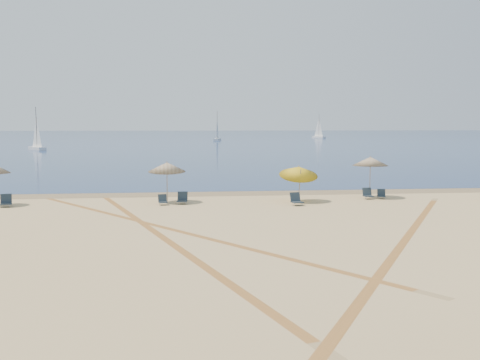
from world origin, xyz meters
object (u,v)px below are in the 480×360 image
object	(u,v)px
chair_6	(296,200)
sailboat_2	(319,131)
chair_5	(182,199)
chair_8	(381,195)
sailboat_0	(37,137)
umbrella_4	(370,161)
sailboat_1	(217,132)
umbrella_2	(167,167)
chair_3	(6,201)
umbrella_3	(299,171)
chair_7	(368,194)
chair_4	(163,200)

from	to	relation	value
chair_6	sailboat_2	xyz separation A→B (m)	(42.03, 157.28, 2.20)
chair_5	chair_8	bearing A→B (deg)	10.66
chair_8	sailboat_0	distance (m)	81.94
umbrella_4	sailboat_1	world-z (taller)	sailboat_1
chair_5	chair_8	world-z (taller)	chair_5
umbrella_2	sailboat_1	bearing A→B (deg)	84.50
chair_3	umbrella_2	bearing A→B (deg)	-8.80
umbrella_2	umbrella_3	size ratio (longest dim) A/B	1.01
umbrella_2	chair_7	size ratio (longest dim) A/B	3.64
umbrella_4	chair_7	xyz separation A→B (m)	(-0.36, -0.65, -2.02)
chair_8	sailboat_2	world-z (taller)	sailboat_2
chair_8	sailboat_1	distance (m)	129.58
umbrella_4	chair_3	xyz separation A→B (m)	(-21.92, -1.68, -2.00)
umbrella_2	chair_5	xyz separation A→B (m)	(0.89, -0.80, -1.82)
umbrella_2	sailboat_2	xyz separation A→B (m)	(49.47, 155.22, 0.39)
umbrella_2	umbrella_4	size ratio (longest dim) A/B	0.94
sailboat_0	sailboat_1	world-z (taller)	sailboat_1
chair_6	chair_5	bearing A→B (deg)	156.64
umbrella_3	chair_6	xyz separation A→B (m)	(-0.45, -1.44, -1.54)
umbrella_4	chair_8	bearing A→B (deg)	-54.00
chair_4	chair_7	distance (m)	12.81
umbrella_2	chair_4	distance (m)	2.13
chair_5	sailboat_2	xyz separation A→B (m)	(48.58, 156.02, 2.21)
sailboat_0	chair_6	bearing A→B (deg)	-101.60
umbrella_3	chair_3	distance (m)	17.02
umbrella_3	chair_4	bearing A→B (deg)	-177.28
chair_8	chair_4	bearing A→B (deg)	-158.90
sailboat_0	sailboat_1	bearing A→B (deg)	21.82
chair_4	sailboat_0	bearing A→B (deg)	98.05
umbrella_2	sailboat_1	size ratio (longest dim) A/B	0.29
sailboat_1	sailboat_2	distance (m)	44.95
sailboat_0	umbrella_3	bearing A→B (deg)	-100.90
chair_4	chair_6	size ratio (longest dim) A/B	0.81
chair_7	sailboat_2	size ratio (longest dim) A/B	0.08
sailboat_2	sailboat_0	bearing A→B (deg)	-157.80
umbrella_3	umbrella_4	world-z (taller)	umbrella_4
chair_6	sailboat_1	xyz separation A→B (m)	(5.04, 131.74, 2.28)
chair_4	chair_6	distance (m)	7.76
chair_6	chair_7	xyz separation A→B (m)	(5.07, 2.24, -0.02)
chair_4	chair_5	size ratio (longest dim) A/B	0.88
sailboat_2	chair_4	bearing A→B (deg)	-133.48
chair_4	chair_8	world-z (taller)	chair_8
chair_5	chair_7	size ratio (longest dim) A/B	1.10
sailboat_2	umbrella_3	bearing A→B (deg)	-130.77
chair_7	sailboat_2	world-z (taller)	sailboat_2
chair_7	chair_8	world-z (taller)	chair_7
umbrella_4	chair_6	bearing A→B (deg)	-151.97
chair_4	sailboat_2	size ratio (longest dim) A/B	0.08
umbrella_4	sailboat_1	size ratio (longest dim) A/B	0.31
chair_4	sailboat_1	xyz separation A→B (m)	(12.72, 130.69, 2.34)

